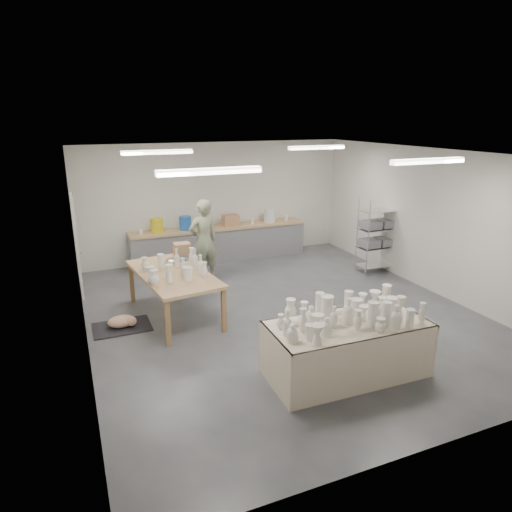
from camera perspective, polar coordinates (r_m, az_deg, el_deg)
name	(u,v)px	position (r m, az deg, el deg)	size (l,w,h in m)	color
room	(276,207)	(8.22, 2.50, 6.10)	(8.00, 8.02, 3.00)	#424449
back_counter	(220,242)	(11.88, -4.54, 1.74)	(4.60, 0.60, 1.24)	tan
wire_shelf	(377,234)	(11.27, 14.92, 2.64)	(0.88, 0.48, 1.80)	silver
drying_table	(346,346)	(6.83, 11.22, -10.97)	(2.33, 1.14, 1.18)	olive
work_table	(175,271)	(8.59, -10.15, -1.87)	(1.43, 2.43, 1.24)	tan
rug	(122,327)	(8.59, -16.41, -8.50)	(1.00, 0.70, 0.02)	black
cat	(123,321)	(8.53, -16.31, -7.83)	(0.56, 0.47, 0.21)	white
potter	(203,241)	(10.31, -6.58, 1.92)	(0.69, 0.45, 1.88)	gray
red_stool	(201,264)	(10.74, -6.87, -1.01)	(0.48, 0.48, 0.34)	#B22019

